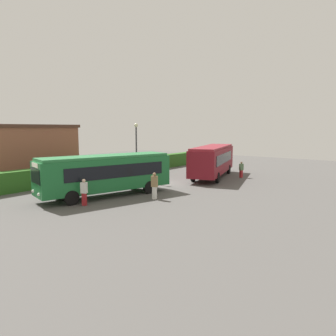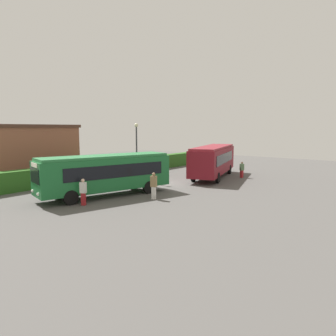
{
  "view_description": "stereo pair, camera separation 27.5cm",
  "coord_description": "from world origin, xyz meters",
  "px_view_note": "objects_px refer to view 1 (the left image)",
  "views": [
    {
      "loc": [
        -22.48,
        -17.75,
        5.08
      ],
      "look_at": [
        -0.42,
        -0.83,
        1.56
      ],
      "focal_mm": 33.77,
      "sensor_mm": 36.0,
      "label": 1
    },
    {
      "loc": [
        -22.31,
        -17.97,
        5.08
      ],
      "look_at": [
        -0.42,
        -0.83,
        1.56
      ],
      "focal_mm": 33.77,
      "sensor_mm": 36.0,
      "label": 2
    }
  ],
  "objects_px": {
    "lamppost": "(136,145)",
    "person_left": "(84,191)",
    "bus_green": "(106,173)",
    "bus_maroon": "(213,159)",
    "person_center": "(154,185)",
    "person_right": "(241,169)"
  },
  "relations": [
    {
      "from": "bus_maroon",
      "to": "person_center",
      "type": "distance_m",
      "value": 11.58
    },
    {
      "from": "bus_green",
      "to": "bus_maroon",
      "type": "relative_size",
      "value": 0.97
    },
    {
      "from": "bus_maroon",
      "to": "person_center",
      "type": "xyz_separation_m",
      "value": [
        -11.42,
        -1.74,
        -0.83
      ]
    },
    {
      "from": "person_center",
      "to": "person_right",
      "type": "height_order",
      "value": "person_center"
    },
    {
      "from": "lamppost",
      "to": "person_center",
      "type": "bearing_deg",
      "value": -127.48
    },
    {
      "from": "bus_green",
      "to": "person_right",
      "type": "xyz_separation_m",
      "value": [
        14.52,
        -4.18,
        -0.92
      ]
    },
    {
      "from": "person_left",
      "to": "bus_green",
      "type": "bearing_deg",
      "value": -6.6
    },
    {
      "from": "bus_maroon",
      "to": "person_right",
      "type": "distance_m",
      "value": 3.11
    },
    {
      "from": "bus_green",
      "to": "lamppost",
      "type": "distance_m",
      "value": 6.96
    },
    {
      "from": "bus_maroon",
      "to": "person_left",
      "type": "xyz_separation_m",
      "value": [
        -15.69,
        0.73,
        -0.92
      ]
    },
    {
      "from": "person_left",
      "to": "lamppost",
      "type": "bearing_deg",
      "value": -3.78
    },
    {
      "from": "person_right",
      "to": "lamppost",
      "type": "height_order",
      "value": "lamppost"
    },
    {
      "from": "bus_green",
      "to": "person_left",
      "type": "distance_m",
      "value": 3.1
    },
    {
      "from": "bus_maroon",
      "to": "person_left",
      "type": "height_order",
      "value": "bus_maroon"
    },
    {
      "from": "bus_green",
      "to": "person_center",
      "type": "xyz_separation_m",
      "value": [
        1.46,
        -3.46,
        -0.76
      ]
    },
    {
      "from": "bus_maroon",
      "to": "lamppost",
      "type": "height_order",
      "value": "lamppost"
    },
    {
      "from": "person_left",
      "to": "person_center",
      "type": "distance_m",
      "value": 4.92
    },
    {
      "from": "person_left",
      "to": "lamppost",
      "type": "xyz_separation_m",
      "value": [
        8.99,
        3.71,
        2.51
      ]
    },
    {
      "from": "person_center",
      "to": "lamppost",
      "type": "distance_m",
      "value": 8.15
    },
    {
      "from": "lamppost",
      "to": "person_left",
      "type": "bearing_deg",
      "value": -157.6
    },
    {
      "from": "bus_maroon",
      "to": "person_right",
      "type": "relative_size",
      "value": 6.44
    },
    {
      "from": "bus_maroon",
      "to": "person_right",
      "type": "xyz_separation_m",
      "value": [
        1.64,
        -2.45,
        -1.0
      ]
    }
  ]
}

